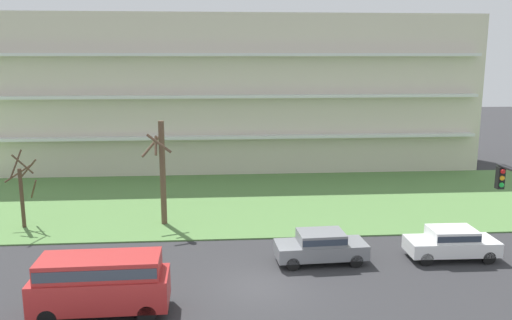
% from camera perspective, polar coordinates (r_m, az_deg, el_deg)
% --- Properties ---
extents(ground, '(160.00, 160.00, 0.00)m').
position_cam_1_polar(ground, '(23.56, 0.32, -13.63)').
color(ground, '#2D2D30').
extents(grass_lawn_strip, '(80.00, 16.00, 0.08)m').
position_cam_1_polar(grass_lawn_strip, '(36.70, -1.48, -4.38)').
color(grass_lawn_strip, '#547F42').
rests_on(grass_lawn_strip, ground).
extents(apartment_building, '(42.07, 10.92, 13.42)m').
position_cam_1_polar(apartment_building, '(48.43, -2.31, 7.41)').
color(apartment_building, beige).
rests_on(apartment_building, ground).
extents(tree_far_left, '(2.10, 1.93, 4.62)m').
position_cam_1_polar(tree_far_left, '(33.28, -24.10, -3.00)').
color(tree_far_left, '#4C3828').
rests_on(tree_far_left, ground).
extents(tree_left, '(1.87, 2.04, 6.26)m').
position_cam_1_polar(tree_left, '(31.18, -10.24, -1.06)').
color(tree_left, brown).
rests_on(tree_left, ground).
extents(van_red_near_left, '(5.24, 2.10, 2.36)m').
position_cam_1_polar(van_red_near_left, '(21.58, -16.58, -12.47)').
color(van_red_near_left, '#B22828').
rests_on(van_red_near_left, ground).
extents(sedan_white_center_left, '(4.43, 1.86, 1.57)m').
position_cam_1_polar(sedan_white_center_left, '(27.96, 20.54, -8.36)').
color(sedan_white_center_left, white).
rests_on(sedan_white_center_left, ground).
extents(sedan_gray_center_right, '(4.49, 2.02, 1.57)m').
position_cam_1_polar(sedan_gray_center_right, '(25.95, 7.08, -9.24)').
color(sedan_gray_center_right, slate).
rests_on(sedan_gray_center_right, ground).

